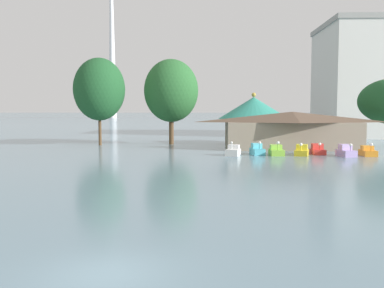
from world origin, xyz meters
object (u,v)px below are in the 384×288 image
Objects in this scene: pedal_boat_white at (233,151)px; pedal_boat_lavender at (346,151)px; pedal_boat_cyan at (257,150)px; shoreline_tree_tall_left at (99,89)px; green_roof_pavilion at (254,118)px; boathouse at (292,130)px; shoreline_tree_mid at (171,91)px; pedal_boat_orange at (368,152)px; distant_broadcast_tower at (111,6)px; pedal_boat_yellow at (302,151)px; pedal_boat_red at (318,150)px; pedal_boat_lime at (276,151)px.

pedal_boat_white reaches higher than pedal_boat_lavender.
pedal_boat_cyan reaches higher than pedal_boat_lavender.
shoreline_tree_tall_left is (-32.65, 14.84, 8.01)m from pedal_boat_lavender.
pedal_boat_lavender is 20.45m from green_roof_pavilion.
shoreline_tree_mid is (-17.37, 7.88, 5.72)m from boathouse.
pedal_boat_orange is 273.14m from distant_broadcast_tower.
shoreline_tree_tall_left is at bearing -78.36° from distant_broadcast_tower.
pedal_boat_lavender is 0.14× the size of boathouse.
shoreline_tree_tall_left reaches higher than pedal_boat_lavender.
pedal_boat_lavender is 272.84m from distant_broadcast_tower.
pedal_boat_cyan is 5.25m from pedal_boat_yellow.
pedal_boat_orange is at bearing 105.67° from pedal_boat_yellow.
shoreline_tree_tall_left is 0.07× the size of distant_broadcast_tower.
pedal_boat_red is 0.01× the size of distant_broadcast_tower.
distant_broadcast_tower reaches higher than pedal_boat_white.
distant_broadcast_tower is (-70.69, 247.58, 76.84)m from pedal_boat_cyan.
green_roof_pavilion is 24.50m from shoreline_tree_tall_left.
shoreline_tree_tall_left is at bearing -122.57° from pedal_boat_lavender.
pedal_boat_lime is at bearing -105.99° from pedal_boat_lavender.
pedal_boat_lavender is 36.75m from shoreline_tree_tall_left.
green_roof_pavilion is at bearing 4.89° from shoreline_tree_mid.
distant_broadcast_tower reaches higher than pedal_boat_orange.
pedal_boat_white is 0.91× the size of pedal_boat_lavender.
pedal_boat_lavender is 0.21× the size of shoreline_tree_mid.
distant_broadcast_tower reaches higher than green_roof_pavilion.
pedal_boat_red is at bearing -22.79° from shoreline_tree_tall_left.
pedal_boat_lime is 1.10× the size of pedal_boat_orange.
pedal_boat_white is at bearing -134.81° from boathouse.
pedal_boat_lime is 1.07× the size of pedal_boat_lavender.
pedal_boat_lime is at bearing -76.56° from pedal_boat_red.
distant_broadcast_tower is at bearing -148.63° from pedal_boat_white.
pedal_boat_red is at bearing -69.05° from green_roof_pavilion.
boathouse is at bearing 157.27° from pedal_boat_lime.
pedal_boat_red is 3.52m from pedal_boat_lavender.
pedal_boat_lime is 10.72m from pedal_boat_orange.
distant_broadcast_tower is (-83.65, 248.38, 76.91)m from pedal_boat_orange.
pedal_boat_yellow is 2.69m from pedal_boat_red.
pedal_boat_white is at bearing -78.76° from pedal_boat_red.
boathouse is at bearing -72.32° from distant_broadcast_tower.
pedal_boat_red is 0.12× the size of boathouse.
pedal_boat_orange reaches higher than pedal_boat_red.
pedal_boat_lime is 29.40m from shoreline_tree_tall_left.
pedal_boat_orange is (5.47, -1.65, -0.02)m from pedal_boat_red.
pedal_boat_red is at bearing 139.47° from pedal_boat_yellow.
shoreline_tree_mid reaches higher than pedal_boat_red.
shoreline_tree_mid is at bearing -136.05° from pedal_boat_lavender.
green_roof_pavilion is at bearing -72.65° from distant_broadcast_tower.
pedal_boat_red is 0.20× the size of green_roof_pavilion.
shoreline_tree_tall_left reaches higher than boathouse.
pedal_boat_cyan is 17.16m from green_roof_pavilion.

